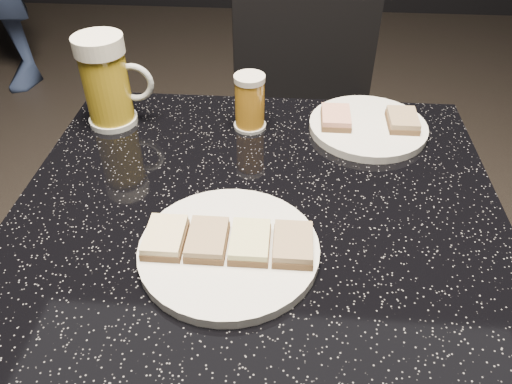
{
  "coord_description": "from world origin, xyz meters",
  "views": [
    {
      "loc": [
        0.04,
        -0.51,
        1.22
      ],
      "look_at": [
        0.0,
        0.0,
        0.8
      ],
      "focal_mm": 35.0,
      "sensor_mm": 36.0,
      "label": 1
    }
  ],
  "objects_px": {
    "plate_small": "(368,127)",
    "beer_tumbler": "(250,102)",
    "chair": "(309,110)",
    "beer_mug": "(107,81)",
    "plate_large": "(229,250)",
    "table": "(256,325)"
  },
  "relations": [
    {
      "from": "plate_large",
      "to": "plate_small",
      "type": "bearing_deg",
      "value": 56.58
    },
    {
      "from": "plate_large",
      "to": "beer_mug",
      "type": "bearing_deg",
      "value": 128.17
    },
    {
      "from": "plate_large",
      "to": "chair",
      "type": "height_order",
      "value": "chair"
    },
    {
      "from": "plate_small",
      "to": "table",
      "type": "xyz_separation_m",
      "value": [
        -0.18,
        -0.25,
        -0.25
      ]
    },
    {
      "from": "table",
      "to": "chair",
      "type": "height_order",
      "value": "chair"
    },
    {
      "from": "plate_small",
      "to": "beer_tumbler",
      "type": "bearing_deg",
      "value": -178.97
    },
    {
      "from": "table",
      "to": "beer_tumbler",
      "type": "xyz_separation_m",
      "value": [
        -0.03,
        0.24,
        0.29
      ]
    },
    {
      "from": "table",
      "to": "beer_mug",
      "type": "xyz_separation_m",
      "value": [
        -0.27,
        0.24,
        0.32
      ]
    },
    {
      "from": "plate_small",
      "to": "plate_large",
      "type": "bearing_deg",
      "value": -123.42
    },
    {
      "from": "table",
      "to": "plate_small",
      "type": "bearing_deg",
      "value": 54.29
    },
    {
      "from": "plate_small",
      "to": "beer_tumbler",
      "type": "relative_size",
      "value": 2.07
    },
    {
      "from": "chair",
      "to": "beer_mug",
      "type": "bearing_deg",
      "value": -125.84
    },
    {
      "from": "plate_large",
      "to": "chair",
      "type": "distance_m",
      "value": 0.86
    },
    {
      "from": "beer_tumbler",
      "to": "chair",
      "type": "bearing_deg",
      "value": 76.23
    },
    {
      "from": "table",
      "to": "beer_tumbler",
      "type": "height_order",
      "value": "beer_tumbler"
    },
    {
      "from": "plate_large",
      "to": "beer_tumbler",
      "type": "height_order",
      "value": "beer_tumbler"
    },
    {
      "from": "plate_small",
      "to": "beer_mug",
      "type": "relative_size",
      "value": 1.28
    },
    {
      "from": "table",
      "to": "chair",
      "type": "relative_size",
      "value": 0.86
    },
    {
      "from": "plate_large",
      "to": "plate_small",
      "type": "xyz_separation_m",
      "value": [
        0.21,
        0.31,
        0.0
      ]
    },
    {
      "from": "beer_mug",
      "to": "beer_tumbler",
      "type": "distance_m",
      "value": 0.24
    },
    {
      "from": "plate_large",
      "to": "beer_tumbler",
      "type": "bearing_deg",
      "value": 89.92
    },
    {
      "from": "chair",
      "to": "plate_large",
      "type": "bearing_deg",
      "value": -98.68
    }
  ]
}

